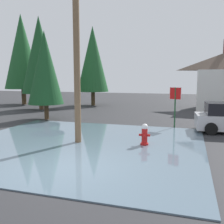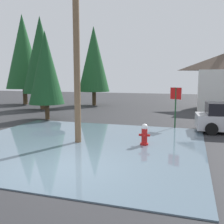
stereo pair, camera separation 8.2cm
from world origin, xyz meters
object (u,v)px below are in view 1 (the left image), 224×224
utility_pole (76,43)px  pine_tree_tall_left (93,59)px  pine_tree_short_left (40,55)px  stop_sign_far (175,99)px  fire_hydrant (145,135)px  pine_tree_far_center (22,52)px  pine_tree_mid_left (45,68)px

utility_pole → pine_tree_tall_left: bearing=108.6°
utility_pole → pine_tree_tall_left: utility_pole is taller
pine_tree_tall_left → pine_tree_short_left: 5.70m
utility_pole → stop_sign_far: 6.77m
fire_hydrant → pine_tree_short_left: (-11.29, 9.93, 4.44)m
fire_hydrant → pine_tree_tall_left: (-7.97, 14.56, 4.32)m
pine_tree_tall_left → pine_tree_far_center: 7.75m
pine_tree_short_left → pine_tree_far_center: bearing=141.7°
pine_tree_short_left → pine_tree_far_center: 5.50m
pine_tree_short_left → utility_pole: bearing=-51.0°
pine_tree_tall_left → utility_pole: bearing=-71.4°
fire_hydrant → pine_tree_tall_left: size_ratio=0.12×
pine_tree_mid_left → utility_pole: bearing=-48.1°
pine_tree_tall_left → pine_tree_short_left: (-3.33, -4.63, 0.12)m
fire_hydrant → pine_tree_far_center: (-15.57, 13.31, 5.16)m
fire_hydrant → pine_tree_tall_left: bearing=118.7°
pine_tree_tall_left → pine_tree_far_center: bearing=-170.6°
pine_tree_mid_left → pine_tree_far_center: (-7.77, 8.29, 2.05)m
stop_sign_far → pine_tree_far_center: bearing=151.7°
pine_tree_tall_left → pine_tree_mid_left: 9.62m
fire_hydrant → utility_pole: 4.91m
stop_sign_far → pine_tree_tall_left: size_ratio=0.29×
fire_hydrant → utility_pole: utility_pole is taller
stop_sign_far → pine_tree_mid_left: pine_tree_mid_left is taller
pine_tree_mid_left → pine_tree_far_center: size_ratio=0.64×
utility_pole → pine_tree_tall_left: (-5.03, 14.96, 0.40)m
utility_pole → pine_tree_short_left: 13.29m
stop_sign_far → pine_tree_far_center: pine_tree_far_center is taller
stop_sign_far → pine_tree_short_left: 13.87m
stop_sign_far → pine_tree_short_left: bearing=155.7°
pine_tree_mid_left → stop_sign_far: bearing=-4.1°
pine_tree_short_left → pine_tree_far_center: pine_tree_far_center is taller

